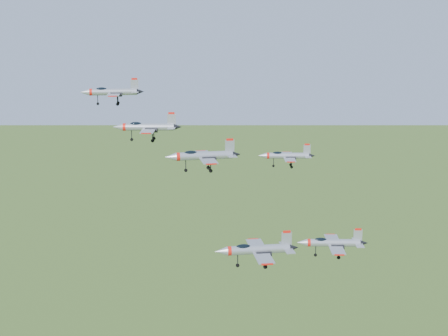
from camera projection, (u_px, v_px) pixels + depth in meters
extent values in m
cylinder|color=#9A9DA5|center=(113.00, 92.00, 116.37)|extent=(8.84, 2.04, 1.27)
cone|color=#9A9DA5|center=(85.00, 92.00, 115.83)|extent=(1.86, 1.42, 1.27)
cone|color=black|center=(140.00, 92.00, 116.89)|extent=(1.45, 1.19, 1.08)
ellipsoid|color=black|center=(101.00, 89.00, 116.05)|extent=(2.21, 1.10, 0.80)
cube|color=#9A9DA5|center=(113.00, 95.00, 113.81)|extent=(2.61, 4.47, 0.14)
cube|color=#9A9DA5|center=(115.00, 92.00, 119.09)|extent=(2.61, 4.47, 0.14)
cube|color=#9A9DA5|center=(135.00, 85.00, 116.48)|extent=(1.47, 0.25, 2.04)
cube|color=red|center=(134.00, 79.00, 116.24)|extent=(1.08, 0.23, 0.34)
cylinder|color=#9A9DA5|center=(148.00, 127.00, 107.48)|extent=(8.91, 2.92, 1.27)
cone|color=#9A9DA5|center=(118.00, 127.00, 107.46)|extent=(1.97, 1.59, 1.27)
cone|color=black|center=(178.00, 127.00, 107.50)|extent=(1.55, 1.32, 1.08)
ellipsoid|color=black|center=(136.00, 124.00, 107.36)|extent=(2.29, 1.31, 0.81)
cube|color=#9A9DA5|center=(148.00, 131.00, 104.86)|extent=(3.03, 4.66, 0.14)
cube|color=#9A9DA5|center=(151.00, 126.00, 110.21)|extent=(3.03, 4.66, 0.14)
cube|color=#9A9DA5|center=(172.00, 119.00, 107.20)|extent=(1.47, 0.39, 2.06)
cube|color=red|center=(171.00, 113.00, 106.95)|extent=(1.09, 0.34, 0.34)
cylinder|color=#9A9DA5|center=(204.00, 156.00, 91.33)|extent=(8.34, 1.21, 1.20)
cone|color=#9A9DA5|center=(170.00, 157.00, 90.38)|extent=(1.67, 1.21, 1.20)
cone|color=black|center=(236.00, 154.00, 92.24)|extent=(1.30, 1.02, 1.02)
ellipsoid|color=black|center=(191.00, 153.00, 90.84)|extent=(2.04, 0.87, 0.76)
cube|color=#9A9DA5|center=(209.00, 161.00, 88.94)|extent=(2.13, 4.08, 0.13)
cube|color=#9A9DA5|center=(203.00, 154.00, 93.89)|extent=(2.13, 4.08, 0.13)
cube|color=#9A9DA5|center=(230.00, 146.00, 91.76)|extent=(1.39, 0.11, 1.94)
cube|color=red|center=(230.00, 140.00, 91.53)|extent=(1.02, 0.13, 0.32)
cylinder|color=#9A9DA5|center=(288.00, 156.00, 120.66)|extent=(8.23, 2.77, 1.18)
cone|color=#9A9DA5|center=(262.00, 156.00, 120.69)|extent=(1.83, 1.48, 1.18)
cone|color=black|center=(312.00, 156.00, 120.64)|extent=(1.44, 1.23, 1.00)
ellipsoid|color=black|center=(277.00, 153.00, 120.57)|extent=(2.12, 1.23, 0.75)
cube|color=#9A9DA5|center=(290.00, 160.00, 118.24)|extent=(2.83, 4.32, 0.13)
cube|color=#9A9DA5|center=(287.00, 154.00, 123.18)|extent=(2.83, 4.32, 0.13)
cube|color=#9A9DA5|center=(307.00, 150.00, 120.37)|extent=(1.35, 0.38, 1.90)
cube|color=red|center=(307.00, 144.00, 120.14)|extent=(1.00, 0.32, 0.32)
cylinder|color=#9A9DA5|center=(258.00, 249.00, 95.64)|extent=(9.74, 1.87, 1.40)
cone|color=#9A9DA5|center=(221.00, 251.00, 94.82)|extent=(2.00, 1.49, 1.40)
cone|color=black|center=(294.00, 248.00, 96.43)|extent=(1.56, 1.26, 1.19)
ellipsoid|color=black|center=(243.00, 247.00, 95.19)|extent=(2.41, 1.12, 0.89)
cube|color=#9A9DA5|center=(264.00, 258.00, 92.83)|extent=(2.71, 4.85, 0.15)
cube|color=#9A9DA5|center=(256.00, 244.00, 98.64)|extent=(2.71, 4.85, 0.15)
cube|color=#9A9DA5|center=(287.00, 239.00, 95.93)|extent=(1.62, 0.21, 2.26)
cube|color=red|center=(287.00, 232.00, 95.66)|extent=(1.19, 0.21, 0.38)
cylinder|color=#9A9DA5|center=(333.00, 243.00, 108.20)|extent=(9.21, 3.23, 1.32)
cone|color=#9A9DA5|center=(302.00, 243.00, 108.30)|extent=(2.07, 1.68, 1.32)
cone|color=black|center=(364.00, 243.00, 108.10)|extent=(1.63, 1.40, 1.12)
ellipsoid|color=black|center=(321.00, 240.00, 108.13)|extent=(2.38, 1.40, 0.84)
cube|color=#9A9DA5|center=(337.00, 250.00, 105.48)|extent=(3.23, 4.86, 0.14)
cube|color=#9A9DA5|center=(332.00, 239.00, 111.02)|extent=(3.23, 4.86, 0.14)
cube|color=#9A9DA5|center=(358.00, 235.00, 107.81)|extent=(1.51, 0.44, 2.13)
cube|color=red|center=(358.00, 229.00, 107.56)|extent=(1.12, 0.38, 0.36)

